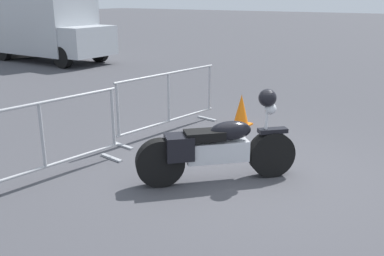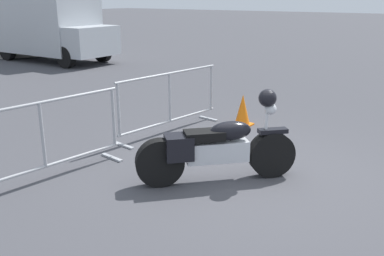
{
  "view_description": "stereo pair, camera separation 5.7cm",
  "coord_description": "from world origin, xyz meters",
  "px_view_note": "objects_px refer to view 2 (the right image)",
  "views": [
    {
      "loc": [
        -4.8,
        -2.43,
        2.33
      ],
      "look_at": [
        -0.37,
        0.68,
        0.65
      ],
      "focal_mm": 40.0,
      "sensor_mm": 36.0,
      "label": 1
    },
    {
      "loc": [
        -4.77,
        -2.47,
        2.33
      ],
      "look_at": [
        -0.37,
        0.68,
        0.65
      ],
      "focal_mm": 40.0,
      "sensor_mm": 36.0,
      "label": 2
    }
  ],
  "objects_px": {
    "delivery_van": "(48,27)",
    "traffic_cone": "(243,110)",
    "crowd_barrier_far": "(170,101)",
    "crowd_barrier_near": "(43,140)",
    "motorcycle": "(217,148)"
  },
  "relations": [
    {
      "from": "traffic_cone",
      "to": "delivery_van",
      "type": "bearing_deg",
      "value": 72.15
    },
    {
      "from": "crowd_barrier_far",
      "to": "traffic_cone",
      "type": "relative_size",
      "value": 4.0
    },
    {
      "from": "motorcycle",
      "to": "crowd_barrier_near",
      "type": "distance_m",
      "value": 2.24
    },
    {
      "from": "crowd_barrier_far",
      "to": "delivery_van",
      "type": "distance_m",
      "value": 10.12
    },
    {
      "from": "crowd_barrier_far",
      "to": "delivery_van",
      "type": "relative_size",
      "value": 0.47
    },
    {
      "from": "crowd_barrier_far",
      "to": "traffic_cone",
      "type": "height_order",
      "value": "crowd_barrier_far"
    },
    {
      "from": "delivery_van",
      "to": "traffic_cone",
      "type": "bearing_deg",
      "value": -19.41
    },
    {
      "from": "motorcycle",
      "to": "crowd_barrier_far",
      "type": "xyz_separation_m",
      "value": [
        1.31,
        1.82,
        0.1
      ]
    },
    {
      "from": "crowd_barrier_near",
      "to": "crowd_barrier_far",
      "type": "relative_size",
      "value": 1.0
    },
    {
      "from": "crowd_barrier_far",
      "to": "motorcycle",
      "type": "bearing_deg",
      "value": -125.72
    },
    {
      "from": "delivery_van",
      "to": "crowd_barrier_near",
      "type": "bearing_deg",
      "value": -38.72
    },
    {
      "from": "delivery_van",
      "to": "traffic_cone",
      "type": "xyz_separation_m",
      "value": [
        -3.22,
        -9.98,
        -0.95
      ]
    },
    {
      "from": "crowd_barrier_near",
      "to": "traffic_cone",
      "type": "height_order",
      "value": "crowd_barrier_near"
    },
    {
      "from": "motorcycle",
      "to": "crowd_barrier_far",
      "type": "bearing_deg",
      "value": 97.12
    },
    {
      "from": "motorcycle",
      "to": "traffic_cone",
      "type": "xyz_separation_m",
      "value": [
        2.4,
        0.96,
        -0.17
      ]
    }
  ]
}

